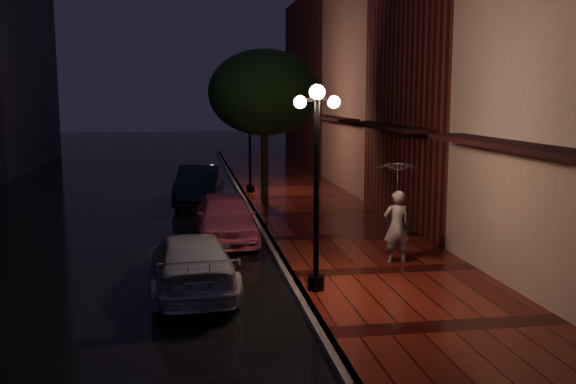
{
  "coord_description": "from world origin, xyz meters",
  "views": [
    {
      "loc": [
        -2.3,
        -17.91,
        4.23
      ],
      "look_at": [
        0.65,
        0.66,
        1.4
      ],
      "focal_mm": 40.0,
      "sensor_mm": 36.0,
      "label": 1
    }
  ],
  "objects_px": {
    "streetlamp_near": "(317,175)",
    "silver_car": "(191,263)",
    "woman_with_umbrella": "(398,196)",
    "navy_car": "(199,184)",
    "parking_meter": "(266,203)",
    "pink_car": "(226,217)",
    "streetlamp_far": "(250,135)",
    "street_tree": "(264,95)"
  },
  "relations": [
    {
      "from": "streetlamp_near",
      "to": "parking_meter",
      "type": "relative_size",
      "value": 3.58
    },
    {
      "from": "street_tree",
      "to": "silver_car",
      "type": "height_order",
      "value": "street_tree"
    },
    {
      "from": "street_tree",
      "to": "pink_car",
      "type": "height_order",
      "value": "street_tree"
    },
    {
      "from": "parking_meter",
      "to": "streetlamp_far",
      "type": "bearing_deg",
      "value": 87.6
    },
    {
      "from": "streetlamp_far",
      "to": "navy_car",
      "type": "bearing_deg",
      "value": -144.58
    },
    {
      "from": "silver_car",
      "to": "pink_car",
      "type": "bearing_deg",
      "value": -105.79
    },
    {
      "from": "streetlamp_near",
      "to": "silver_car",
      "type": "xyz_separation_m",
      "value": [
        -2.6,
        0.72,
        -1.96
      ]
    },
    {
      "from": "navy_car",
      "to": "parking_meter",
      "type": "distance_m",
      "value": 5.86
    },
    {
      "from": "streetlamp_near",
      "to": "streetlamp_far",
      "type": "relative_size",
      "value": 1.0
    },
    {
      "from": "navy_car",
      "to": "street_tree",
      "type": "bearing_deg",
      "value": -24.23
    },
    {
      "from": "streetlamp_far",
      "to": "street_tree",
      "type": "relative_size",
      "value": 0.74
    },
    {
      "from": "pink_car",
      "to": "navy_car",
      "type": "distance_m",
      "value": 6.92
    },
    {
      "from": "streetlamp_far",
      "to": "woman_with_umbrella",
      "type": "relative_size",
      "value": 1.71
    },
    {
      "from": "pink_car",
      "to": "streetlamp_near",
      "type": "bearing_deg",
      "value": -74.8
    },
    {
      "from": "streetlamp_far",
      "to": "pink_car",
      "type": "bearing_deg",
      "value": -100.51
    },
    {
      "from": "streetlamp_far",
      "to": "navy_car",
      "type": "height_order",
      "value": "streetlamp_far"
    },
    {
      "from": "streetlamp_near",
      "to": "silver_car",
      "type": "relative_size",
      "value": 0.97
    },
    {
      "from": "streetlamp_near",
      "to": "street_tree",
      "type": "distance_m",
      "value": 11.12
    },
    {
      "from": "pink_car",
      "to": "navy_car",
      "type": "xyz_separation_m",
      "value": [
        -0.61,
        6.89,
        0.04
      ]
    },
    {
      "from": "streetlamp_near",
      "to": "street_tree",
      "type": "bearing_deg",
      "value": 88.65
    },
    {
      "from": "streetlamp_far",
      "to": "parking_meter",
      "type": "distance_m",
      "value": 7.27
    },
    {
      "from": "streetlamp_far",
      "to": "parking_meter",
      "type": "bearing_deg",
      "value": -91.62
    },
    {
      "from": "navy_car",
      "to": "woman_with_umbrella",
      "type": "xyz_separation_m",
      "value": [
        4.58,
        -10.56,
        1.06
      ]
    },
    {
      "from": "street_tree",
      "to": "woman_with_umbrella",
      "type": "xyz_separation_m",
      "value": [
        2.15,
        -9.1,
        -2.43
      ]
    },
    {
      "from": "pink_car",
      "to": "woman_with_umbrella",
      "type": "bearing_deg",
      "value": -43.3
    },
    {
      "from": "navy_car",
      "to": "woman_with_umbrella",
      "type": "distance_m",
      "value": 11.56
    },
    {
      "from": "pink_car",
      "to": "navy_car",
      "type": "relative_size",
      "value": 0.92
    },
    {
      "from": "streetlamp_far",
      "to": "woman_with_umbrella",
      "type": "xyz_separation_m",
      "value": [
        2.4,
        -12.11,
        -0.79
      ]
    },
    {
      "from": "silver_car",
      "to": "woman_with_umbrella",
      "type": "xyz_separation_m",
      "value": [
        5.01,
        1.17,
        1.17
      ]
    },
    {
      "from": "street_tree",
      "to": "streetlamp_far",
      "type": "bearing_deg",
      "value": 94.91
    },
    {
      "from": "streetlamp_far",
      "to": "silver_car",
      "type": "bearing_deg",
      "value": -101.09
    },
    {
      "from": "street_tree",
      "to": "woman_with_umbrella",
      "type": "bearing_deg",
      "value": -76.74
    },
    {
      "from": "street_tree",
      "to": "parking_meter",
      "type": "xyz_separation_m",
      "value": [
        -0.46,
        -4.06,
        -3.37
      ]
    },
    {
      "from": "silver_car",
      "to": "parking_meter",
      "type": "xyz_separation_m",
      "value": [
        2.4,
        6.21,
        0.24
      ]
    },
    {
      "from": "woman_with_umbrella",
      "to": "parking_meter",
      "type": "xyz_separation_m",
      "value": [
        -2.6,
        5.04,
        -0.93
      ]
    },
    {
      "from": "woman_with_umbrella",
      "to": "silver_car",
      "type": "bearing_deg",
      "value": 15.33
    },
    {
      "from": "pink_car",
      "to": "silver_car",
      "type": "relative_size",
      "value": 0.95
    },
    {
      "from": "street_tree",
      "to": "parking_meter",
      "type": "height_order",
      "value": "street_tree"
    },
    {
      "from": "parking_meter",
      "to": "navy_car",
      "type": "bearing_deg",
      "value": 108.9
    },
    {
      "from": "pink_car",
      "to": "navy_car",
      "type": "bearing_deg",
      "value": 94.55
    },
    {
      "from": "streetlamp_far",
      "to": "street_tree",
      "type": "distance_m",
      "value": 3.44
    },
    {
      "from": "navy_car",
      "to": "parking_meter",
      "type": "xyz_separation_m",
      "value": [
        1.97,
        -5.52,
        0.13
      ]
    }
  ]
}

